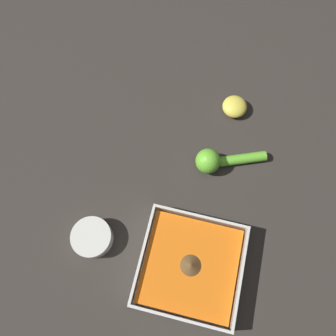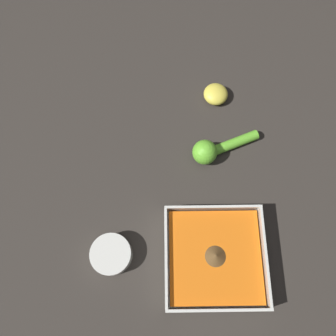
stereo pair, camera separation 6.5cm
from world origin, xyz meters
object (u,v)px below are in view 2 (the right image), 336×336
Objects in this scene: spice_bowl at (112,253)px; lemon_half at (216,94)px; lemon_squeezer at (213,150)px; square_dish at (214,257)px.

lemon_half is at bearing -122.48° from spice_bowl.
lemon_squeezer is (-0.25, -0.25, 0.01)m from spice_bowl.
square_dish is at bearing 66.14° from lemon_squeezer.
square_dish is 3.43× the size of lemon_half.
lemon_half is at bearing -93.96° from square_dish.
spice_bowl is 0.35m from lemon_squeezer.
square_dish reaches higher than spice_bowl.
spice_bowl is 0.49m from lemon_half.
spice_bowl is at bearing 57.52° from lemon_half.
lemon_half is (-0.26, -0.42, 0.00)m from spice_bowl.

